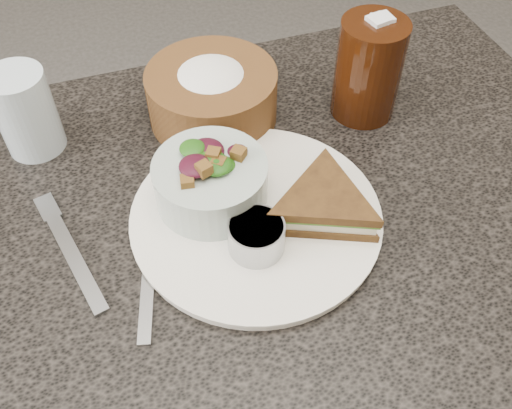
{
  "coord_description": "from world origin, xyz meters",
  "views": [
    {
      "loc": [
        -0.14,
        -0.42,
        1.29
      ],
      "look_at": [
        0.0,
        -0.01,
        0.78
      ],
      "focal_mm": 40.0,
      "sensor_mm": 36.0,
      "label": 1
    }
  ],
  "objects_px": {
    "dinner_plate": "(256,217)",
    "sandwich": "(324,204)",
    "water_glass": "(26,112)",
    "salad_bowl": "(210,176)",
    "bread_basket": "(212,88)",
    "dining_table": "(254,354)",
    "dressing_ramekin": "(256,236)",
    "cola_glass": "(369,66)"
  },
  "relations": [
    {
      "from": "salad_bowl",
      "to": "sandwich",
      "type": "bearing_deg",
      "value": -30.51
    },
    {
      "from": "dining_table",
      "to": "cola_glass",
      "type": "height_order",
      "value": "cola_glass"
    },
    {
      "from": "salad_bowl",
      "to": "bread_basket",
      "type": "relative_size",
      "value": 0.76
    },
    {
      "from": "water_glass",
      "to": "dressing_ramekin",
      "type": "bearing_deg",
      "value": -50.34
    },
    {
      "from": "dinner_plate",
      "to": "sandwich",
      "type": "relative_size",
      "value": 2.0
    },
    {
      "from": "dinner_plate",
      "to": "cola_glass",
      "type": "height_order",
      "value": "cola_glass"
    },
    {
      "from": "sandwich",
      "to": "water_glass",
      "type": "xyz_separation_m",
      "value": [
        -0.31,
        0.25,
        0.03
      ]
    },
    {
      "from": "dinner_plate",
      "to": "sandwich",
      "type": "bearing_deg",
      "value": -20.46
    },
    {
      "from": "bread_basket",
      "to": "water_glass",
      "type": "relative_size",
      "value": 1.55
    },
    {
      "from": "sandwich",
      "to": "bread_basket",
      "type": "bearing_deg",
      "value": 130.55
    },
    {
      "from": "dining_table",
      "to": "water_glass",
      "type": "height_order",
      "value": "water_glass"
    },
    {
      "from": "sandwich",
      "to": "cola_glass",
      "type": "height_order",
      "value": "cola_glass"
    },
    {
      "from": "dining_table",
      "to": "sandwich",
      "type": "relative_size",
      "value": 6.67
    },
    {
      "from": "dining_table",
      "to": "sandwich",
      "type": "xyz_separation_m",
      "value": [
        0.08,
        -0.03,
        0.41
      ]
    },
    {
      "from": "dining_table",
      "to": "cola_glass",
      "type": "bearing_deg",
      "value": 33.46
    },
    {
      "from": "salad_bowl",
      "to": "bread_basket",
      "type": "xyz_separation_m",
      "value": [
        0.05,
        0.16,
        -0.0
      ]
    },
    {
      "from": "salad_bowl",
      "to": "cola_glass",
      "type": "distance_m",
      "value": 0.28
    },
    {
      "from": "cola_glass",
      "to": "bread_basket",
      "type": "bearing_deg",
      "value": 165.17
    },
    {
      "from": "dining_table",
      "to": "salad_bowl",
      "type": "relative_size",
      "value": 7.3
    },
    {
      "from": "dinner_plate",
      "to": "bread_basket",
      "type": "relative_size",
      "value": 1.66
    },
    {
      "from": "sandwich",
      "to": "dining_table",
      "type": "bearing_deg",
      "value": -179.87
    },
    {
      "from": "sandwich",
      "to": "cola_glass",
      "type": "xyz_separation_m",
      "value": [
        0.14,
        0.18,
        0.04
      ]
    },
    {
      "from": "salad_bowl",
      "to": "water_glass",
      "type": "relative_size",
      "value": 1.18
    },
    {
      "from": "dressing_ramekin",
      "to": "bread_basket",
      "type": "bearing_deg",
      "value": 85.32
    },
    {
      "from": "dinner_plate",
      "to": "bread_basket",
      "type": "xyz_separation_m",
      "value": [
        0.0,
        0.2,
        0.04
      ]
    },
    {
      "from": "dining_table",
      "to": "dressing_ramekin",
      "type": "bearing_deg",
      "value": -104.88
    },
    {
      "from": "dining_table",
      "to": "sandwich",
      "type": "height_order",
      "value": "sandwich"
    },
    {
      "from": "water_glass",
      "to": "bread_basket",
      "type": "bearing_deg",
      "value": -5.03
    },
    {
      "from": "dining_table",
      "to": "dinner_plate",
      "type": "xyz_separation_m",
      "value": [
        0.0,
        -0.01,
        0.38
      ]
    },
    {
      "from": "salad_bowl",
      "to": "dressing_ramekin",
      "type": "bearing_deg",
      "value": -72.8
    },
    {
      "from": "water_glass",
      "to": "sandwich",
      "type": "bearing_deg",
      "value": -38.65
    },
    {
      "from": "bread_basket",
      "to": "dining_table",
      "type": "bearing_deg",
      "value": -91.9
    },
    {
      "from": "sandwich",
      "to": "dinner_plate",
      "type": "bearing_deg",
      "value": -176.83
    },
    {
      "from": "cola_glass",
      "to": "salad_bowl",
      "type": "bearing_deg",
      "value": -157.54
    },
    {
      "from": "bread_basket",
      "to": "cola_glass",
      "type": "xyz_separation_m",
      "value": [
        0.21,
        -0.06,
        0.03
      ]
    },
    {
      "from": "bread_basket",
      "to": "sandwich",
      "type": "bearing_deg",
      "value": -73.08
    },
    {
      "from": "salad_bowl",
      "to": "dressing_ramekin",
      "type": "xyz_separation_m",
      "value": [
        0.03,
        -0.09,
        -0.02
      ]
    },
    {
      "from": "dining_table",
      "to": "water_glass",
      "type": "relative_size",
      "value": 8.6
    },
    {
      "from": "dinner_plate",
      "to": "salad_bowl",
      "type": "relative_size",
      "value": 2.19
    },
    {
      "from": "cola_glass",
      "to": "dressing_ramekin",
      "type": "bearing_deg",
      "value": -139.66
    },
    {
      "from": "cola_glass",
      "to": "water_glass",
      "type": "height_order",
      "value": "cola_glass"
    },
    {
      "from": "sandwich",
      "to": "cola_glass",
      "type": "bearing_deg",
      "value": 75.39
    }
  ]
}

